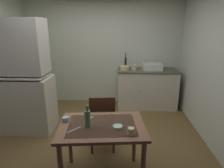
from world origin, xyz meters
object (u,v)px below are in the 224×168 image
mixing_bowl_counter (125,68)px  serving_bowl_wide (118,127)px  chair_far_side (102,122)px  mug_dark (131,131)px  dining_table (102,133)px  sink_basin (152,66)px  glass_bottle (88,118)px  hutch_cabinet (21,81)px  hand_pump (126,62)px

mixing_bowl_counter → serving_bowl_wide: bearing=-92.6°
chair_far_side → serving_bowl_wide: 0.77m
mug_dark → dining_table: bearing=149.9°
sink_basin → glass_bottle: (-1.12, -2.48, -0.13)m
hutch_cabinet → chair_far_side: (1.53, -0.59, -0.47)m
mug_dark → glass_bottle: 0.53m
mixing_bowl_counter → serving_bowl_wide: mixing_bowl_counter is taller
mixing_bowl_counter → dining_table: (-0.31, -2.38, -0.32)m
dining_table → chair_far_side: (-0.05, 0.60, -0.16)m
dining_table → mug_dark: (0.34, -0.20, 0.15)m
chair_far_side → mug_dark: bearing=-63.6°
hutch_cabinet → hand_pump: (1.91, 1.28, 0.14)m
hutch_cabinet → mug_dark: bearing=-35.8°
sink_basin → dining_table: (-0.96, -2.43, -0.35)m
hutch_cabinet → serving_bowl_wide: hutch_cabinet is taller
hutch_cabinet → sink_basin: bearing=25.9°
hand_pump → mixing_bowl_counter: 0.16m
mixing_bowl_counter → glass_bottle: bearing=-100.9°
mixing_bowl_counter → dining_table: size_ratio=0.19×
mug_dark → sink_basin: bearing=76.8°
chair_far_side → glass_bottle: size_ratio=3.36×
dining_table → serving_bowl_wide: 0.24m
sink_basin → serving_bowl_wide: sink_basin is taller
sink_basin → hand_pump: (-0.63, 0.05, 0.09)m
chair_far_side → glass_bottle: 0.77m
hand_pump → mixing_bowl_counter: size_ratio=1.86×
mixing_bowl_counter → sink_basin: bearing=4.4°
sink_basin → mug_dark: sink_basin is taller
mixing_bowl_counter → glass_bottle: size_ratio=0.75×
chair_far_side → glass_bottle: (-0.11, -0.66, 0.38)m
hutch_cabinet → chair_far_side: hutch_cabinet is taller
chair_far_side → serving_bowl_wide: (0.25, -0.67, 0.29)m
hutch_cabinet → sink_basin: 2.83m
serving_bowl_wide → glass_bottle: bearing=178.3°
mixing_bowl_counter → mug_dark: (0.04, -2.57, -0.17)m
dining_table → glass_bottle: size_ratio=3.98×
mixing_bowl_counter → chair_far_side: mixing_bowl_counter is taller
chair_far_side → glass_bottle: glass_bottle is taller
sink_basin → serving_bowl_wide: (-0.76, -2.49, -0.23)m
hutch_cabinet → glass_bottle: hutch_cabinet is taller
hand_pump → sink_basin: bearing=-4.1°
hand_pump → mug_dark: bearing=-89.7°
chair_far_side → serving_bowl_wide: chair_far_side is taller
dining_table → glass_bottle: (-0.16, -0.06, 0.22)m
hutch_cabinet → chair_far_side: bearing=-21.1°
glass_bottle → chair_far_side: bearing=80.5°
chair_far_side → serving_bowl_wide: size_ratio=8.25×
sink_basin → mug_dark: size_ratio=5.57×
glass_bottle → dining_table: bearing=18.8°
hutch_cabinet → dining_table: (1.58, -1.19, -0.31)m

